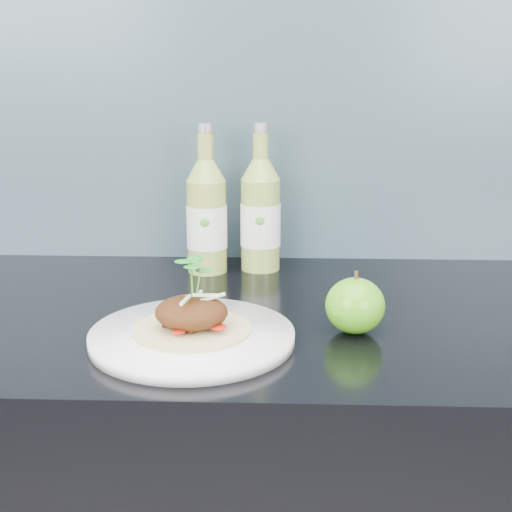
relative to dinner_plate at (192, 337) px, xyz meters
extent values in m
cube|color=#658B9F|center=(0.07, 0.42, 0.34)|extent=(4.00, 0.02, 0.70)
cylinder|color=white|center=(0.00, 0.00, 0.00)|extent=(0.31, 0.31, 0.02)
cylinder|color=tan|center=(0.00, 0.00, 0.01)|extent=(0.15, 0.15, 0.00)
ellipsoid|color=#4F280E|center=(0.00, 0.00, 0.03)|extent=(0.09, 0.08, 0.04)
ellipsoid|color=#33890E|center=(0.21, 0.04, 0.03)|extent=(0.10, 0.10, 0.07)
cylinder|color=#472D14|center=(0.21, 0.04, 0.07)|extent=(0.01, 0.00, 0.01)
cylinder|color=#91AA46|center=(-0.01, 0.32, 0.07)|extent=(0.09, 0.09, 0.16)
cone|color=#91AA46|center=(-0.01, 0.32, 0.17)|extent=(0.07, 0.07, 0.04)
cylinder|color=#91AA46|center=(-0.01, 0.32, 0.21)|extent=(0.03, 0.03, 0.05)
cylinder|color=silver|center=(-0.01, 0.32, 0.24)|extent=(0.03, 0.03, 0.01)
cylinder|color=white|center=(-0.01, 0.32, 0.07)|extent=(0.09, 0.09, 0.07)
ellipsoid|color=#59A533|center=(-0.01, 0.29, 0.09)|extent=(0.02, 0.00, 0.02)
cylinder|color=#8EA745|center=(0.08, 0.34, 0.07)|extent=(0.08, 0.08, 0.16)
cone|color=#8EA745|center=(0.08, 0.34, 0.17)|extent=(0.07, 0.07, 0.04)
cylinder|color=#8EA745|center=(0.08, 0.34, 0.21)|extent=(0.03, 0.03, 0.05)
cylinder|color=silver|center=(0.08, 0.34, 0.24)|extent=(0.03, 0.03, 0.01)
cylinder|color=white|center=(0.08, 0.34, 0.07)|extent=(0.08, 0.08, 0.07)
ellipsoid|color=#59A533|center=(0.08, 0.31, 0.09)|extent=(0.02, 0.00, 0.02)
camera|label=1|loc=(0.12, -0.85, 0.34)|focal=50.00mm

